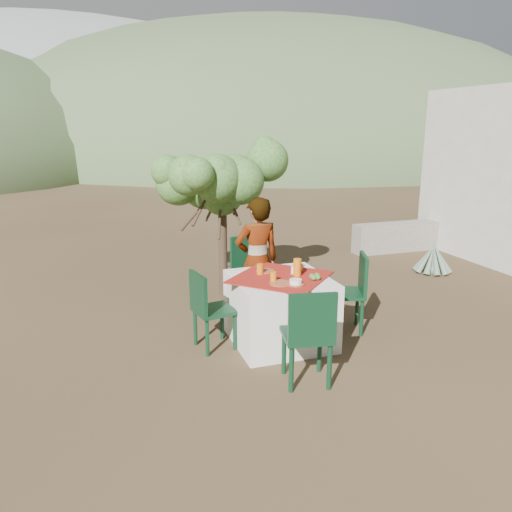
% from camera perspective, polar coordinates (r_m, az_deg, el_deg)
% --- Properties ---
extents(ground, '(160.00, 160.00, 0.00)m').
position_cam_1_polar(ground, '(5.69, 7.84, -9.85)').
color(ground, '#372919').
rests_on(ground, ground).
extents(table, '(1.30, 1.30, 0.76)m').
position_cam_1_polar(table, '(5.55, 2.77, -6.15)').
color(table, white).
rests_on(table, ground).
extents(chair_far, '(0.55, 0.55, 0.97)m').
position_cam_1_polar(chair_far, '(6.49, -0.64, -1.53)').
color(chair_far, black).
rests_on(chair_far, ground).
extents(chair_near, '(0.51, 0.51, 0.95)m').
position_cam_1_polar(chair_near, '(4.61, 6.06, -8.75)').
color(chair_near, black).
rests_on(chair_near, ground).
extents(chair_left, '(0.47, 0.47, 0.87)m').
position_cam_1_polar(chair_left, '(5.36, -5.52, -5.82)').
color(chair_left, black).
rests_on(chair_left, ground).
extents(chair_right, '(0.55, 0.55, 0.92)m').
position_cam_1_polar(chair_right, '(5.92, 10.97, -3.70)').
color(chair_right, black).
rests_on(chair_right, ground).
extents(person, '(0.59, 0.41, 1.55)m').
position_cam_1_polar(person, '(6.02, 0.13, -0.51)').
color(person, '#8C6651').
rests_on(person, ground).
extents(shrub_tree, '(1.63, 1.60, 1.92)m').
position_cam_1_polar(shrub_tree, '(6.95, -3.56, 7.77)').
color(shrub_tree, '#412F20').
rests_on(shrub_tree, ground).
extents(agave, '(0.63, 0.61, 0.66)m').
position_cam_1_polar(agave, '(8.69, 19.59, -0.35)').
color(agave, '#5C725C').
rests_on(agave, ground).
extents(stone_wall, '(2.60, 0.35, 0.55)m').
position_cam_1_polar(stone_wall, '(10.20, 17.74, 2.25)').
color(stone_wall, gray).
rests_on(stone_wall, ground).
extents(hill_near_right, '(48.00, 48.00, 20.00)m').
position_cam_1_polar(hill_near_right, '(43.15, 1.04, 11.59)').
color(hill_near_right, '#344829').
rests_on(hill_near_right, ground).
extents(hill_far_center, '(60.00, 60.00, 24.00)m').
position_cam_1_polar(hill_far_center, '(56.70, -20.51, 11.44)').
color(hill_far_center, gray).
rests_on(hill_far_center, ground).
extents(hill_far_right, '(36.00, 36.00, 14.00)m').
position_cam_1_polar(hill_far_right, '(59.07, 12.79, 12.08)').
color(hill_far_right, gray).
rests_on(hill_far_right, ground).
extents(plate_far, '(0.20, 0.20, 0.01)m').
position_cam_1_polar(plate_far, '(5.61, 1.03, -1.71)').
color(plate_far, brown).
rests_on(plate_far, table).
extents(plate_near, '(0.23, 0.23, 0.01)m').
position_cam_1_polar(plate_near, '(5.18, 2.79, -3.12)').
color(plate_near, brown).
rests_on(plate_near, table).
extents(glass_far, '(0.07, 0.07, 0.12)m').
position_cam_1_polar(glass_far, '(5.49, 0.47, -1.50)').
color(glass_far, orange).
rests_on(glass_far, table).
extents(glass_near, '(0.07, 0.07, 0.11)m').
position_cam_1_polar(glass_near, '(5.23, 1.99, -2.40)').
color(glass_near, orange).
rests_on(glass_near, table).
extents(juice_pitcher, '(0.09, 0.09, 0.19)m').
position_cam_1_polar(juice_pitcher, '(5.44, 4.74, -1.30)').
color(juice_pitcher, orange).
rests_on(juice_pitcher, table).
extents(bowl_plate, '(0.18, 0.18, 0.01)m').
position_cam_1_polar(bowl_plate, '(5.16, 4.55, -3.24)').
color(bowl_plate, brown).
rests_on(bowl_plate, table).
extents(white_bowl, '(0.13, 0.13, 0.05)m').
position_cam_1_polar(white_bowl, '(5.15, 4.55, -2.93)').
color(white_bowl, white).
rests_on(white_bowl, bowl_plate).
extents(jar_left, '(0.06, 0.06, 0.09)m').
position_cam_1_polar(jar_left, '(5.64, 5.09, -1.26)').
color(jar_left, orange).
rests_on(jar_left, table).
extents(jar_right, '(0.07, 0.07, 0.11)m').
position_cam_1_polar(jar_right, '(5.76, 4.88, -0.84)').
color(jar_right, orange).
rests_on(jar_right, table).
extents(napkin_holder, '(0.07, 0.05, 0.08)m').
position_cam_1_polar(napkin_holder, '(5.53, 4.36, -1.62)').
color(napkin_holder, white).
rests_on(napkin_holder, table).
extents(fruit_cluster, '(0.13, 0.12, 0.06)m').
position_cam_1_polar(fruit_cluster, '(5.35, 6.76, -2.37)').
color(fruit_cluster, '#48782B').
rests_on(fruit_cluster, table).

